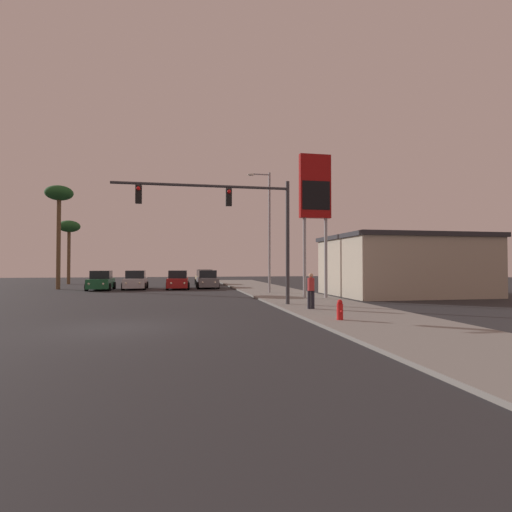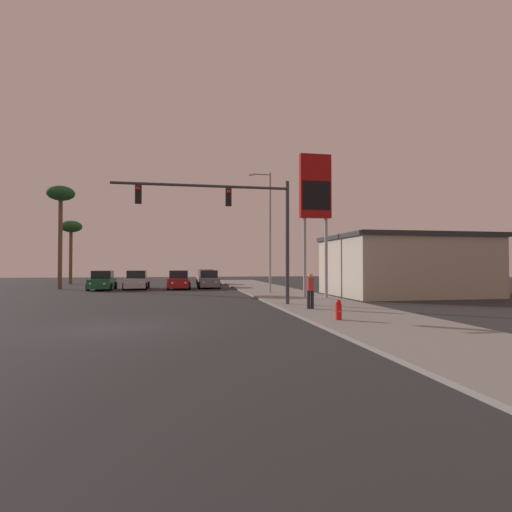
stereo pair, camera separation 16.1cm
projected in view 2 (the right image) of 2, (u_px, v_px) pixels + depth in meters
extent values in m
plane|color=#28282B|center=(114.00, 328.00, 13.72)|extent=(120.00, 120.00, 0.00)
cube|color=gray|center=(298.00, 298.00, 25.29)|extent=(5.00, 60.00, 0.12)
cube|color=#B2A893|center=(404.00, 267.00, 28.67)|extent=(10.00, 8.00, 4.00)
cube|color=#2D2D33|center=(404.00, 238.00, 28.72)|extent=(10.30, 8.30, 0.30)
cube|color=maroon|center=(179.00, 283.00, 36.17)|extent=(1.95, 4.26, 0.80)
cube|color=black|center=(179.00, 274.00, 36.33)|extent=(1.67, 2.05, 0.70)
cylinder|color=black|center=(168.00, 286.00, 34.72)|extent=(0.24, 0.64, 0.64)
cylinder|color=black|center=(189.00, 286.00, 35.05)|extent=(0.24, 0.64, 0.64)
cylinder|color=black|center=(169.00, 285.00, 37.28)|extent=(0.24, 0.64, 0.64)
cylinder|color=black|center=(189.00, 285.00, 37.61)|extent=(0.24, 0.64, 0.64)
sphere|color=#F2EACC|center=(172.00, 283.00, 33.98)|extent=(0.18, 0.18, 0.18)
sphere|color=#F2EACC|center=(185.00, 283.00, 34.19)|extent=(0.18, 0.18, 0.18)
cube|color=#B7B7BC|center=(137.00, 283.00, 35.91)|extent=(1.87, 4.23, 0.80)
cube|color=black|center=(137.00, 274.00, 36.08)|extent=(1.64, 2.03, 0.70)
cylinder|color=black|center=(124.00, 286.00, 34.46)|extent=(0.24, 0.64, 0.64)
cylinder|color=black|center=(146.00, 286.00, 34.79)|extent=(0.24, 0.64, 0.64)
cylinder|color=black|center=(128.00, 285.00, 37.02)|extent=(0.24, 0.64, 0.64)
cylinder|color=black|center=(148.00, 285.00, 37.35)|extent=(0.24, 0.64, 0.64)
sphere|color=#F2EACC|center=(127.00, 283.00, 33.73)|extent=(0.18, 0.18, 0.18)
sphere|color=#F2EACC|center=(141.00, 283.00, 33.93)|extent=(0.18, 0.18, 0.18)
cube|color=tan|center=(206.00, 280.00, 43.63)|extent=(1.90, 4.24, 0.80)
cube|color=black|center=(206.00, 273.00, 43.80)|extent=(1.65, 2.04, 0.70)
cylinder|color=black|center=(198.00, 283.00, 42.18)|extent=(0.24, 0.64, 0.64)
cylinder|color=black|center=(215.00, 282.00, 42.51)|extent=(0.24, 0.64, 0.64)
cylinder|color=black|center=(197.00, 282.00, 44.74)|extent=(0.24, 0.64, 0.64)
cylinder|color=black|center=(213.00, 281.00, 45.07)|extent=(0.24, 0.64, 0.64)
sphere|color=#F2EACC|center=(202.00, 280.00, 41.45)|extent=(0.18, 0.18, 0.18)
sphere|color=#F2EACC|center=(212.00, 280.00, 41.65)|extent=(0.18, 0.18, 0.18)
cube|color=slate|center=(208.00, 282.00, 37.57)|extent=(1.86, 4.23, 0.80)
cube|color=black|center=(208.00, 274.00, 37.74)|extent=(1.63, 2.02, 0.70)
cylinder|color=black|center=(199.00, 285.00, 36.12)|extent=(0.24, 0.64, 0.64)
cylinder|color=black|center=(219.00, 285.00, 36.45)|extent=(0.24, 0.64, 0.64)
cylinder|color=black|center=(198.00, 284.00, 38.68)|extent=(0.24, 0.64, 0.64)
cylinder|color=black|center=(217.00, 284.00, 39.01)|extent=(0.24, 0.64, 0.64)
sphere|color=#F2EACC|center=(204.00, 282.00, 35.39)|extent=(0.18, 0.18, 0.18)
sphere|color=#F2EACC|center=(216.00, 282.00, 35.59)|extent=(0.18, 0.18, 0.18)
cube|color=#195933|center=(102.00, 283.00, 34.79)|extent=(1.90, 4.24, 0.80)
cube|color=black|center=(103.00, 275.00, 34.96)|extent=(1.65, 2.04, 0.70)
cylinder|color=black|center=(88.00, 287.00, 33.34)|extent=(0.24, 0.64, 0.64)
cylinder|color=black|center=(110.00, 287.00, 33.67)|extent=(0.24, 0.64, 0.64)
cylinder|color=black|center=(95.00, 286.00, 35.90)|extent=(0.24, 0.64, 0.64)
cylinder|color=black|center=(115.00, 285.00, 36.23)|extent=(0.24, 0.64, 0.64)
sphere|color=#F2EACC|center=(90.00, 284.00, 32.61)|extent=(0.18, 0.18, 0.18)
sphere|color=#F2EACC|center=(104.00, 284.00, 32.81)|extent=(0.18, 0.18, 0.18)
cylinder|color=#38383D|center=(287.00, 242.00, 21.07)|extent=(0.20, 0.20, 6.50)
cylinder|color=#38383D|center=(202.00, 186.00, 20.32)|extent=(8.96, 0.14, 0.14)
cube|color=black|center=(228.00, 197.00, 20.55)|extent=(0.30, 0.24, 0.90)
sphere|color=red|center=(229.00, 192.00, 20.42)|extent=(0.20, 0.20, 0.20)
cube|color=black|center=(138.00, 195.00, 19.73)|extent=(0.30, 0.24, 0.90)
sphere|color=red|center=(138.00, 189.00, 19.60)|extent=(0.20, 0.20, 0.20)
cylinder|color=#99999E|center=(270.00, 232.00, 29.87)|extent=(0.18, 0.18, 9.00)
cylinder|color=#99999E|center=(261.00, 174.00, 29.84)|extent=(1.40, 0.10, 0.10)
ellipsoid|color=silver|center=(252.00, 175.00, 29.72)|extent=(0.50, 0.24, 0.20)
cylinder|color=#99999E|center=(305.00, 258.00, 24.77)|extent=(0.20, 0.20, 5.00)
cylinder|color=#99999E|center=(326.00, 258.00, 25.02)|extent=(0.20, 0.20, 5.00)
cube|color=#990C0C|center=(315.00, 186.00, 24.99)|extent=(2.00, 0.40, 4.00)
cube|color=black|center=(316.00, 195.00, 24.77)|extent=(1.80, 0.03, 1.80)
cylinder|color=red|center=(338.00, 312.00, 14.97)|extent=(0.24, 0.24, 0.60)
sphere|color=red|center=(338.00, 302.00, 14.98)|extent=(0.20, 0.20, 0.20)
cylinder|color=red|center=(340.00, 312.00, 14.80)|extent=(0.08, 0.10, 0.08)
cylinder|color=#23232D|center=(309.00, 300.00, 18.73)|extent=(0.16, 0.16, 0.85)
cylinder|color=#23232D|center=(312.00, 300.00, 18.76)|extent=(0.16, 0.16, 0.85)
cylinder|color=#BF3333|center=(310.00, 284.00, 18.76)|extent=(0.32, 0.32, 0.60)
sphere|color=tan|center=(310.00, 276.00, 18.77)|extent=(0.22, 0.22, 0.22)
cylinder|color=brown|center=(60.00, 244.00, 35.85)|extent=(0.36, 0.36, 8.18)
ellipsoid|color=#1E5123|center=(61.00, 193.00, 35.95)|extent=(2.40, 2.40, 1.32)
cylinder|color=brown|center=(71.00, 257.00, 45.35)|extent=(0.36, 0.36, 6.10)
ellipsoid|color=#1E5123|center=(71.00, 226.00, 45.43)|extent=(2.40, 2.40, 1.32)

